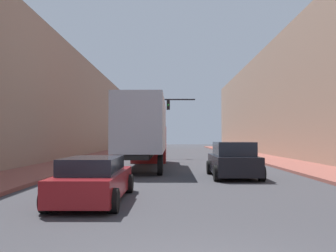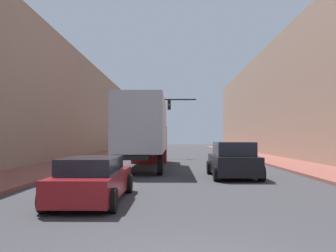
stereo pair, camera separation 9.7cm
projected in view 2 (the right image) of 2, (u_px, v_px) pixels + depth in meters
The scene contains 8 objects.
sidewalk_right at pixel (261, 157), 34.73m from camera, with size 3.49×80.00×0.15m.
sidewalk_left at pixel (95, 157), 34.96m from camera, with size 3.49×80.00×0.15m.
building_right at pixel (312, 96), 34.83m from camera, with size 6.00×80.00×11.61m.
building_left at pixel (45, 104), 35.19m from camera, with size 6.00×80.00×10.21m.
semi_truck at pixel (145, 131), 23.83m from camera, with size 2.58×12.35×4.20m.
sedan_car at pixel (93, 180), 11.23m from camera, with size 1.96×4.78×1.33m.
suv_car at pixel (233, 161), 17.94m from camera, with size 2.22×4.51×1.71m.
traffic_signal_gantry at pixel (136, 114), 35.12m from camera, with size 7.67×0.35×5.78m.
Camera 2 is at (-0.37, -4.93, 1.92)m, focal length 40.00 mm.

